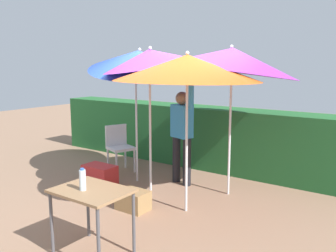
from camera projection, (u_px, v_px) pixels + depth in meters
name	position (u px, v px, depth m)	size (l,w,h in m)	color
ground_plane	(157.00, 199.00, 5.62)	(24.00, 24.00, 0.00)	#937056
hedge_row	(219.00, 139.00, 7.16)	(8.00, 0.70, 1.21)	#23602D
umbrella_rainbow	(150.00, 58.00, 5.41)	(1.49, 1.48, 2.43)	silver
umbrella_orange	(187.00, 68.00, 4.82)	(1.99, 1.99, 2.23)	silver
umbrella_yellow	(138.00, 60.00, 6.12)	(1.76, 1.72, 2.56)	silver
umbrella_navy	(232.00, 60.00, 5.49)	(2.10, 2.08, 2.49)	silver
person_vendor	(182.00, 131.00, 6.20)	(0.55, 0.31, 1.88)	black
chair_plastic	(119.00, 145.00, 7.02)	(0.57, 0.57, 0.89)	silver
cooler_box	(100.00, 176.00, 6.15)	(0.56, 0.34, 0.37)	red
crate_cardboard	(133.00, 200.00, 5.17)	(0.44, 0.31, 0.28)	#9E7A4C
folding_table	(92.00, 197.00, 3.88)	(0.80, 0.60, 0.74)	#4C4C51
bottle_water	(83.00, 180.00, 3.83)	(0.07, 0.07, 0.24)	silver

